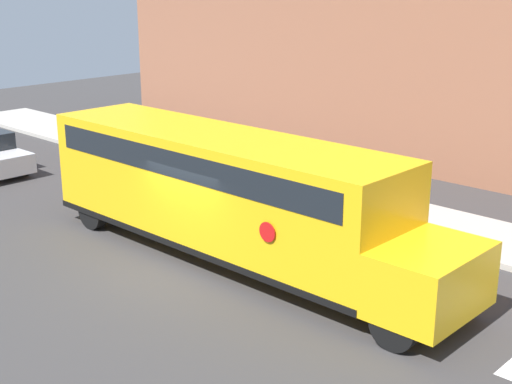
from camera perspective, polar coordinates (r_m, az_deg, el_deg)
The scene contains 4 objects.
ground_plane at distance 17.55m, azimuth -5.16°, elevation -5.94°, with size 60.00×60.00×0.00m, color #3A3838.
sidewalk_strip at distance 22.09m, azimuth 7.51°, elevation -0.95°, with size 44.00×3.00×0.15m.
building_backdrop at distance 26.65m, azimuth 16.42°, elevation 13.02°, with size 32.00×4.00×10.58m.
school_bus at distance 17.42m, azimuth -2.26°, elevation 0.23°, with size 11.97×2.57×3.11m.
Camera 1 is at (12.19, -10.65, 6.80)m, focal length 50.00 mm.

